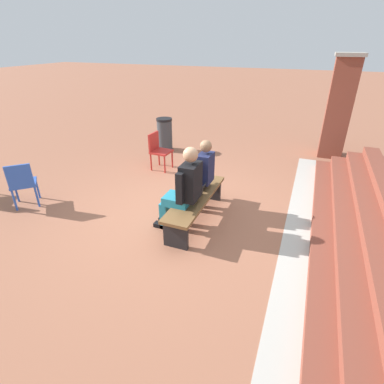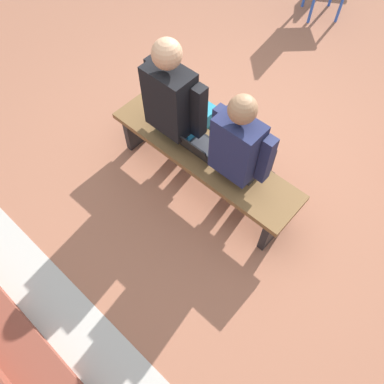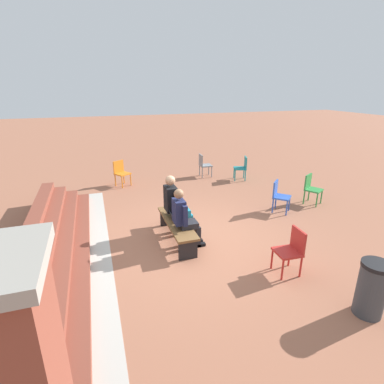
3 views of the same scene
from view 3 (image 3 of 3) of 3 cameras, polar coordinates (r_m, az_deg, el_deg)
ground_plane at (r=6.68m, az=-0.31°, el=-9.03°), size 60.00×60.00×0.00m
concrete_strip at (r=6.49m, az=-17.06°, el=-10.83°), size 7.40×0.40×0.01m
brick_steps at (r=6.47m, az=-25.78°, el=-9.89°), size 6.60×1.20×0.60m
bench at (r=6.51m, az=-2.92°, el=-6.33°), size 1.80×0.44×0.45m
person_student at (r=6.09m, az=-1.54°, el=-4.67°), size 0.51×0.65×1.29m
person_adult at (r=6.66m, az=-3.15°, el=-2.15°), size 0.57×0.72×1.38m
laptop at (r=6.48m, az=-3.14°, el=-5.04°), size 0.32×0.29×0.21m
plastic_chair_mid_courtyard at (r=11.06m, az=2.23°, el=5.36°), size 0.45×0.45×0.84m
plastic_chair_by_pillar at (r=9.14m, az=21.77°, el=0.85°), size 0.58×0.58×0.84m
plastic_chair_near_bench_right at (r=8.25m, az=16.26°, el=-0.44°), size 0.59×0.59×0.84m
plastic_chair_near_bench_left at (r=5.66m, az=18.44°, el=-10.17°), size 0.44×0.44×0.84m
plastic_chair_far_left at (r=10.82m, az=9.53°, el=4.78°), size 0.54×0.54×0.84m
plastic_chair_far_right at (r=10.33m, az=-13.39°, el=3.81°), size 0.58×0.58×0.84m
litter_bin at (r=5.23m, az=31.03°, el=-15.53°), size 0.42×0.42×0.86m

